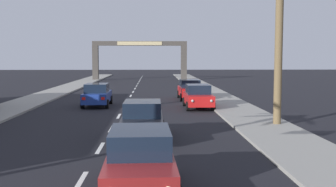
% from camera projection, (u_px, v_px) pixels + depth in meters
% --- Properties ---
extents(sidewalk_right, '(3.20, 110.00, 0.14)m').
position_uv_depth(sidewalk_right, '(235.00, 108.00, 28.07)').
color(sidewalk_right, gray).
rests_on(sidewalk_right, ground).
extents(sidewalk_left, '(3.20, 110.00, 0.14)m').
position_uv_depth(sidewalk_left, '(7.00, 109.00, 27.51)').
color(sidewalk_left, gray).
rests_on(sidewalk_left, ground).
extents(lane_markings, '(4.28, 89.69, 0.01)m').
position_uv_depth(lane_markings, '(129.00, 109.00, 28.17)').
color(lane_markings, silver).
rests_on(lane_markings, ground).
extents(sedan_lead_at_stop_bar, '(2.03, 4.48, 1.68)m').
position_uv_depth(sedan_lead_at_stop_bar, '(140.00, 160.00, 10.84)').
color(sedan_lead_at_stop_bar, maroon).
rests_on(sedan_lead_at_stop_bar, ground).
extents(sedan_third_in_queue, '(1.95, 4.45, 1.68)m').
position_uv_depth(sedan_third_in_queue, '(142.00, 120.00, 17.81)').
color(sedan_third_in_queue, black).
rests_on(sedan_third_in_queue, ground).
extents(sedan_oncoming_far, '(1.98, 4.46, 1.68)m').
position_uv_depth(sedan_oncoming_far, '(97.00, 95.00, 29.90)').
color(sedan_oncoming_far, navy).
rests_on(sedan_oncoming_far, ground).
extents(sedan_parked_nearest_kerb, '(2.03, 4.48, 1.68)m').
position_uv_depth(sedan_parked_nearest_kerb, '(190.00, 89.00, 34.89)').
color(sedan_parked_nearest_kerb, red).
rests_on(sedan_parked_nearest_kerb, ground).
extents(sedan_parked_mid_kerb, '(1.97, 4.46, 1.68)m').
position_uv_depth(sedan_parked_mid_kerb, '(198.00, 96.00, 28.68)').
color(sedan_parked_mid_kerb, red).
rests_on(sedan_parked_mid_kerb, ground).
extents(town_gateway_arch, '(14.77, 0.90, 6.11)m').
position_uv_depth(town_gateway_arch, '(140.00, 55.00, 63.56)').
color(town_gateway_arch, '#423D38').
rests_on(town_gateway_arch, ground).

